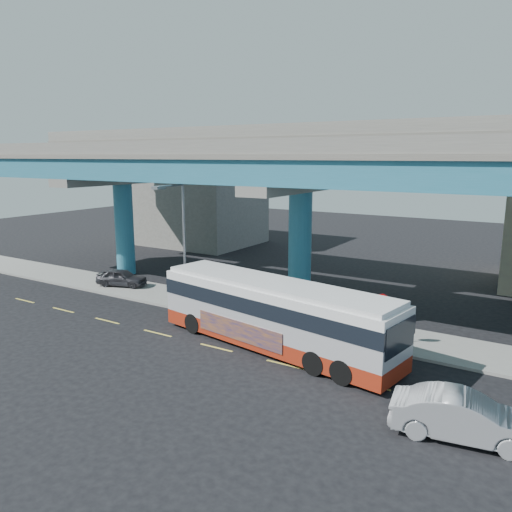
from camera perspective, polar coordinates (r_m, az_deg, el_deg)
The scene contains 10 objects.
ground at distance 26.16m, azimuth -4.17°, elevation -10.20°, with size 120.00×120.00×0.00m, color black.
sidewalk at distance 30.49m, azimuth 1.93°, elevation -6.85°, with size 70.00×4.00×0.15m, color gray.
lane_markings at distance 25.94m, azimuth -4.56°, elevation -10.40°, with size 58.00×0.12×0.01m.
viaduct at distance 32.14m, azimuth 5.29°, elevation 10.51°, with size 52.00×12.40×11.70m.
building_concrete at distance 55.77m, azimuth -6.50°, elevation 6.08°, with size 12.00×10.00×9.00m, color gray.
transit_bus at distance 25.23m, azimuth 2.15°, elevation -6.42°, with size 13.80×5.16×3.47m.
sedan at distance 19.37m, azimuth 22.69°, elevation -16.62°, with size 5.11×2.43×1.62m, color #A4A5A9.
parked_car at distance 38.16m, azimuth -15.11°, elevation -2.39°, with size 3.97×2.60×1.26m, color #323237.
street_lamp at distance 30.76m, azimuth -8.93°, elevation 3.18°, with size 0.50×2.57×7.94m.
stop_sign at distance 26.02m, azimuth 14.23°, elevation -5.76°, with size 0.81×0.10×2.69m.
Camera 1 is at (14.34, -19.65, 9.64)m, focal length 35.00 mm.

